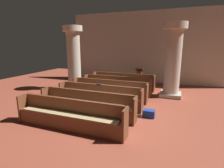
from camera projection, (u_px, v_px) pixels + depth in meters
The scene contains 13 objects.
ground_plane at pixel (109, 114), 6.36m from camera, with size 19.20×19.20×0.00m, color #9E4733.
back_wall at pixel (144, 48), 11.39m from camera, with size 10.00×0.16×4.50m, color beige.
pew_row_0 at pixel (123, 81), 9.91m from camera, with size 3.52×0.46×0.87m.
pew_row_1 at pixel (117, 84), 8.96m from camera, with size 3.52×0.46×0.87m.
pew_row_2 at pixel (109, 89), 8.02m from camera, with size 3.52×0.47×0.87m.
pew_row_3 at pixel (99, 95), 7.07m from camera, with size 3.52×0.46×0.87m.
pew_row_4 at pixel (86, 103), 6.13m from camera, with size 3.52×0.46×0.87m.
pew_row_5 at pixel (69, 114), 5.18m from camera, with size 3.52×0.47×0.87m.
pillar_aisle_side at pixel (173, 59), 8.17m from camera, with size 1.04×1.04×3.42m.
pillar_far_side at pixel (74, 57), 9.70m from camera, with size 1.04×1.04×3.42m.
lectern at pixel (139, 79), 10.55m from camera, with size 0.48×0.45×1.08m.
hymn_book at pixel (99, 84), 7.18m from camera, with size 0.17×0.21×0.02m, color black.
kneeler_box_blue at pixel (149, 114), 6.08m from camera, with size 0.40×0.27×0.25m, color navy.
Camera 1 is at (2.25, -5.52, 2.46)m, focal length 28.35 mm.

